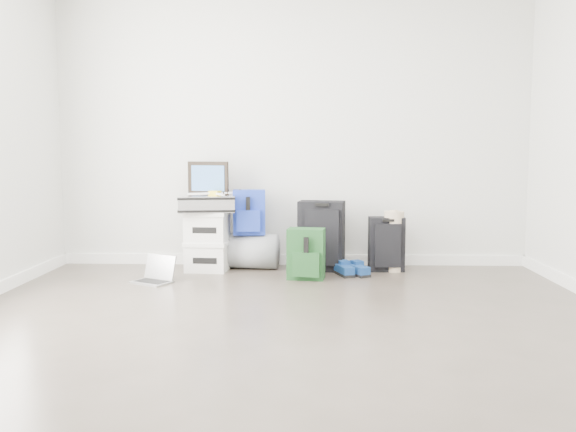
{
  "coord_description": "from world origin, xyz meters",
  "views": [
    {
      "loc": [
        0.12,
        -3.38,
        1.09
      ],
      "look_at": [
        -0.03,
        1.9,
        0.54
      ],
      "focal_mm": 38.0,
      "sensor_mm": 36.0,
      "label": 1
    }
  ],
  "objects_px": {
    "duffel_bag": "(250,251)",
    "laptop": "(155,276)",
    "large_suitcase": "(321,236)",
    "carry_on": "(386,244)",
    "boxes_stack": "(207,241)",
    "briefcase": "(207,203)"
  },
  "relations": [
    {
      "from": "briefcase",
      "to": "carry_on",
      "type": "xyz_separation_m",
      "value": [
        1.65,
        0.05,
        -0.38
      ]
    },
    {
      "from": "duffel_bag",
      "to": "laptop",
      "type": "distance_m",
      "value": 0.99
    },
    {
      "from": "boxes_stack",
      "to": "duffel_bag",
      "type": "bearing_deg",
      "value": 24.65
    },
    {
      "from": "briefcase",
      "to": "carry_on",
      "type": "height_order",
      "value": "briefcase"
    },
    {
      "from": "boxes_stack",
      "to": "duffel_bag",
      "type": "relative_size",
      "value": 1.04
    },
    {
      "from": "boxes_stack",
      "to": "large_suitcase",
      "type": "bearing_deg",
      "value": 8.68
    },
    {
      "from": "boxes_stack",
      "to": "large_suitcase",
      "type": "height_order",
      "value": "large_suitcase"
    },
    {
      "from": "boxes_stack",
      "to": "duffel_bag",
      "type": "distance_m",
      "value": 0.42
    },
    {
      "from": "briefcase",
      "to": "laptop",
      "type": "distance_m",
      "value": 0.84
    },
    {
      "from": "briefcase",
      "to": "large_suitcase",
      "type": "height_order",
      "value": "briefcase"
    },
    {
      "from": "large_suitcase",
      "to": "carry_on",
      "type": "xyz_separation_m",
      "value": [
        0.6,
        -0.02,
        -0.07
      ]
    },
    {
      "from": "boxes_stack",
      "to": "large_suitcase",
      "type": "relative_size",
      "value": 0.86
    },
    {
      "from": "duffel_bag",
      "to": "briefcase",
      "type": "bearing_deg",
      "value": -153.71
    },
    {
      "from": "duffel_bag",
      "to": "laptop",
      "type": "relative_size",
      "value": 1.39
    },
    {
      "from": "briefcase",
      "to": "large_suitcase",
      "type": "xyz_separation_m",
      "value": [
        1.05,
        0.07,
        -0.3
      ]
    },
    {
      "from": "large_suitcase",
      "to": "laptop",
      "type": "xyz_separation_m",
      "value": [
        -1.42,
        -0.57,
        -0.27
      ]
    },
    {
      "from": "carry_on",
      "to": "laptop",
      "type": "bearing_deg",
      "value": -167.09
    },
    {
      "from": "large_suitcase",
      "to": "carry_on",
      "type": "relative_size",
      "value": 1.29
    },
    {
      "from": "briefcase",
      "to": "large_suitcase",
      "type": "relative_size",
      "value": 0.78
    },
    {
      "from": "duffel_bag",
      "to": "carry_on",
      "type": "height_order",
      "value": "carry_on"
    },
    {
      "from": "carry_on",
      "to": "large_suitcase",
      "type": "bearing_deg",
      "value": 175.9
    },
    {
      "from": "laptop",
      "to": "boxes_stack",
      "type": "bearing_deg",
      "value": 82.67
    }
  ]
}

